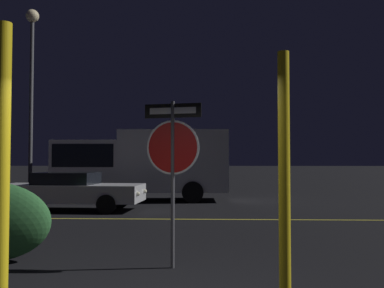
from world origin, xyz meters
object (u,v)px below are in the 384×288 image
object	(u,v)px
yellow_pole_right	(284,189)
delivery_truck	(140,162)
stop_sign	(173,150)
yellow_pole_left	(2,171)
passing_car_2	(70,191)
street_lamp	(32,66)

from	to	relation	value
yellow_pole_right	delivery_truck	world-z (taller)	delivery_truck
stop_sign	yellow_pole_left	distance (m)	2.80
passing_car_2	yellow_pole_right	bearing A→B (deg)	31.28
stop_sign	yellow_pole_right	bearing A→B (deg)	-49.68
yellow_pole_right	passing_car_2	distance (m)	11.17
stop_sign	yellow_pole_right	distance (m)	2.73
yellow_pole_right	street_lamp	distance (m)	16.34
yellow_pole_left	stop_sign	bearing A→B (deg)	55.52
yellow_pole_left	delivery_truck	world-z (taller)	yellow_pole_left
delivery_truck	passing_car_2	bearing A→B (deg)	152.80
passing_car_2	street_lamp	bearing A→B (deg)	-138.78
stop_sign	street_lamp	bearing A→B (deg)	133.48
stop_sign	street_lamp	xyz separation A→B (m)	(-6.92, 11.10, 3.83)
yellow_pole_right	street_lamp	bearing A→B (deg)	121.40
stop_sign	passing_car_2	world-z (taller)	stop_sign
stop_sign	yellow_pole_right	xyz separation A→B (m)	(1.30, -2.36, -0.45)
yellow_pole_right	street_lamp	world-z (taller)	street_lamp
yellow_pole_left	street_lamp	world-z (taller)	street_lamp
stop_sign	delivery_truck	world-z (taller)	delivery_truck
yellow_pole_left	yellow_pole_right	xyz separation A→B (m)	(2.87, -0.07, -0.17)
yellow_pole_right	yellow_pole_left	bearing A→B (deg)	178.64
stop_sign	passing_car_2	bearing A→B (deg)	129.91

